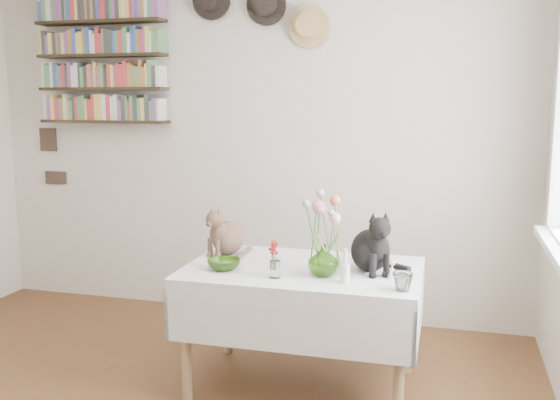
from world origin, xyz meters
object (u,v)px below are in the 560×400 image
(tabby_cat, at_px, (228,229))
(black_cat, at_px, (371,239))
(flower_vase, at_px, (323,260))
(dining_table, at_px, (303,297))
(bookshelf_unit, at_px, (102,61))

(tabby_cat, height_order, black_cat, black_cat)
(flower_vase, bearing_deg, dining_table, 137.51)
(black_cat, bearing_deg, dining_table, 158.49)
(bookshelf_unit, bearing_deg, black_cat, -24.46)
(dining_table, bearing_deg, bookshelf_unit, 150.29)
(tabby_cat, distance_m, flower_vase, 0.71)
(flower_vase, relative_size, bookshelf_unit, 0.16)
(black_cat, relative_size, bookshelf_unit, 0.34)
(tabby_cat, height_order, bookshelf_unit, bookshelf_unit)
(tabby_cat, distance_m, black_cat, 0.86)
(dining_table, relative_size, bookshelf_unit, 1.26)
(dining_table, distance_m, black_cat, 0.49)
(dining_table, height_order, tabby_cat, tabby_cat)
(dining_table, relative_size, flower_vase, 7.63)
(black_cat, bearing_deg, flower_vase, -170.50)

